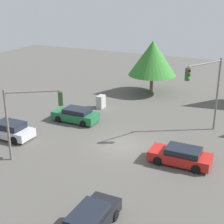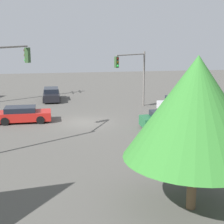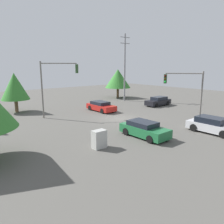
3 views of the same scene
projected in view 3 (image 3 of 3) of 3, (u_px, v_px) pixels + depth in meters
name	position (u px, v px, depth m)	size (l,w,h in m)	color
ground_plane	(120.00, 119.00, 26.15)	(80.00, 80.00, 0.00)	#54514C
sedan_green	(144.00, 129.00, 19.32)	(2.03, 4.54, 1.38)	#1E6638
sedan_red	(101.00, 106.00, 30.54)	(2.06, 4.61, 1.33)	red
sedan_silver	(212.00, 125.00, 20.52)	(2.07, 4.54, 1.47)	silver
sedan_dark	(158.00, 101.00, 34.76)	(4.56, 1.89, 1.41)	black
traffic_signal_main	(56.00, 79.00, 25.87)	(3.95, 2.28, 6.74)	slate
traffic_signal_cross	(186.00, 87.00, 24.52)	(2.58, 3.62, 5.62)	slate
utility_pole_tall	(125.00, 66.00, 38.63)	(2.20, 0.28, 11.66)	gray
electrical_cabinet	(99.00, 139.00, 16.62)	(1.05, 0.67, 1.40)	#B2B2AD
tree_corner	(15.00, 87.00, 29.28)	(3.73, 3.73, 5.30)	brown
tree_right	(118.00, 79.00, 42.92)	(5.02, 5.02, 5.61)	brown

